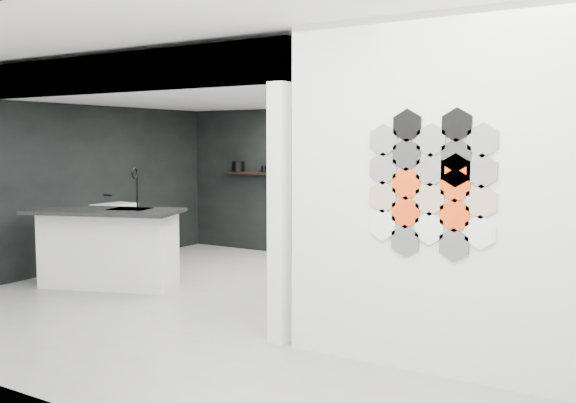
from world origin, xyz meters
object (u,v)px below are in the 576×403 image
(glass_vase, at_px, (384,172))
(partition_panel, at_px, (431,197))
(glass_bowl, at_px, (384,173))
(stockpot, at_px, (238,166))
(utensil_cup, at_px, (264,169))
(wall_basin, at_px, (114,208))
(bottle_dark, at_px, (289,168))
(kettle, at_px, (360,171))
(kitchen_island, at_px, (109,247))

(glass_vase, bearing_deg, partition_panel, -61.77)
(glass_bowl, xyz_separation_m, glass_vase, (0.00, 0.00, 0.02))
(partition_panel, xyz_separation_m, stockpot, (-4.71, 3.87, 0.00))
(glass_vase, xyz_separation_m, utensil_cup, (-2.12, 0.00, -0.01))
(wall_basin, bearing_deg, glass_bowl, 31.35)
(bottle_dark, bearing_deg, kettle, 0.00)
(partition_panel, relative_size, glass_bowl, 22.29)
(partition_panel, distance_m, utensil_cup, 5.70)
(glass_vase, bearing_deg, utensil_cup, 180.00)
(kettle, distance_m, glass_bowl, 0.39)
(partition_panel, height_order, wall_basin, partition_panel)
(stockpot, bearing_deg, glass_vase, 0.00)
(wall_basin, height_order, bottle_dark, bottle_dark)
(kitchen_island, height_order, glass_vase, kitchen_island)
(wall_basin, distance_m, glass_bowl, 4.00)
(glass_bowl, relative_size, utensil_cup, 1.14)
(partition_panel, xyz_separation_m, kettle, (-2.47, 3.87, -0.01))
(glass_vase, bearing_deg, stockpot, 180.00)
(wall_basin, relative_size, stockpot, 2.91)
(kitchen_island, xyz_separation_m, utensil_cup, (0.25, 3.12, 0.87))
(kettle, xyz_separation_m, glass_vase, (0.39, 0.00, -0.00))
(stockpot, xyz_separation_m, glass_bowl, (2.64, 0.00, -0.04))
(bottle_dark, bearing_deg, wall_basin, -130.46)
(kitchen_island, distance_m, glass_bowl, 4.01)
(stockpot, bearing_deg, utensil_cup, 0.00)
(partition_panel, distance_m, stockpot, 6.10)
(wall_basin, relative_size, glass_vase, 4.57)
(stockpot, xyz_separation_m, utensil_cup, (0.52, 0.00, -0.03))
(wall_basin, relative_size, glass_bowl, 4.78)
(kitchen_island, relative_size, utensil_cup, 18.45)
(stockpot, distance_m, kettle, 2.25)
(glass_vase, bearing_deg, glass_bowl, 0.00)
(partition_panel, height_order, utensil_cup, partition_panel)
(partition_panel, relative_size, kettle, 18.07)
(wall_basin, relative_size, kettle, 3.87)
(partition_panel, bearing_deg, glass_vase, 118.23)
(kitchen_island, xyz_separation_m, glass_vase, (2.37, 3.12, 0.88))
(bottle_dark, bearing_deg, partition_panel, -46.22)
(kitchen_island, height_order, glass_bowl, kitchen_island)
(kitchen_island, xyz_separation_m, kettle, (1.97, 3.12, 0.88))
(kettle, xyz_separation_m, glass_bowl, (0.39, 0.00, -0.02))
(bottle_dark, bearing_deg, kitchen_island, -103.30)
(kettle, bearing_deg, bottle_dark, 171.35)
(partition_panel, distance_m, kettle, 4.58)
(glass_vase, height_order, bottle_dark, bottle_dark)
(stockpot, distance_m, glass_bowl, 2.64)
(wall_basin, bearing_deg, stockpot, 70.03)
(kettle, bearing_deg, glass_vase, -8.65)
(wall_basin, bearing_deg, kitchen_island, -45.80)
(glass_bowl, distance_m, glass_vase, 0.02)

